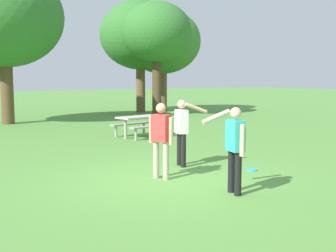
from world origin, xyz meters
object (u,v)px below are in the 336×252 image
frisbee (252,170)px  tree_back_left (140,35)px  person_bystander (161,136)px  tree_far_right (4,17)px  tree_back_right (163,42)px  person_catcher (234,144)px  tree_slender_mid (157,33)px  picnic_table_near (140,122)px  person_thrower (182,128)px

frisbee → tree_back_left: bearing=70.5°
person_bystander → tree_far_right: (-0.48, 13.15, 3.96)m
tree_back_left → tree_back_right: tree_back_left is taller
person_catcher → person_bystander: bearing=107.0°
tree_far_right → tree_back_right: 10.21m
tree_slender_mid → picnic_table_near: bearing=-124.6°
person_thrower → picnic_table_near: size_ratio=0.84×
picnic_table_near → person_catcher: bearing=-105.4°
tree_far_right → tree_back_left: tree_far_right is taller
tree_far_right → tree_back_right: (9.91, 2.39, -0.52)m
frisbee → tree_back_left: tree_back_left is taller
tree_back_left → tree_back_right: 1.51m
person_thrower → frisbee: size_ratio=6.48×
tree_far_right → person_thrower: bearing=-82.6°
person_bystander → tree_back_left: tree_back_left is taller
frisbee → tree_slender_mid: tree_slender_mid is taller
tree_back_left → picnic_table_near: bearing=-118.4°
picnic_table_near → tree_far_right: bearing=113.7°
picnic_table_near → tree_back_left: size_ratio=0.28×
frisbee → tree_far_right: (-2.73, 13.57, 4.89)m
person_bystander → tree_slender_mid: bearing=60.0°
person_bystander → tree_slender_mid: (7.48, 12.93, 3.66)m
person_thrower → person_bystander: same height
tree_back_left → tree_back_right: (1.45, -0.23, -0.32)m
person_catcher → frisbee: bearing=38.2°
person_catcher → picnic_table_near: 8.03m
picnic_table_near → frisbee: bearing=-93.9°
person_bystander → tree_back_left: 18.07m
person_catcher → tree_far_right: 15.46m
frisbee → tree_back_left: 17.81m
person_bystander → tree_slender_mid: size_ratio=0.26×
tree_far_right → tree_slender_mid: size_ratio=1.14×
person_thrower → frisbee: bearing=-48.8°
tree_far_right → tree_slender_mid: tree_far_right is taller
person_bystander → tree_back_left: size_ratio=0.24×
tree_far_right → tree_back_right: tree_far_right is taller
person_catcher → tree_back_right: (8.89, 17.31, 3.42)m
person_catcher → tree_slender_mid: tree_slender_mid is taller
person_bystander → picnic_table_near: size_ratio=0.84×
person_bystander → picnic_table_near: (2.68, 5.96, -0.38)m
tree_slender_mid → person_catcher: bearing=-115.3°
picnic_table_near → tree_slender_mid: 9.37m
person_thrower → person_bystander: size_ratio=1.00×
tree_back_left → person_thrower: bearing=-114.7°
tree_back_right → tree_back_left: bearing=171.0°
person_thrower → tree_far_right: 13.00m
person_thrower → person_bystander: 1.41m
tree_slender_mid → tree_back_right: size_ratio=0.98×
frisbee → tree_back_right: 18.04m
person_thrower → tree_slender_mid: tree_slender_mid is taller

